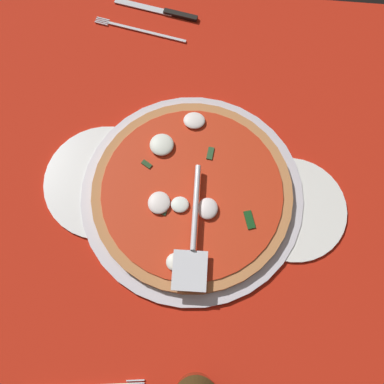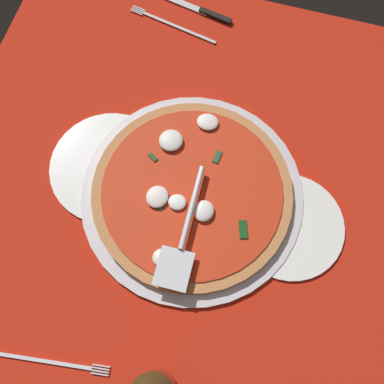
# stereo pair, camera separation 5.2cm
# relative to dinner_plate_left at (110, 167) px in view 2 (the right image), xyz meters

# --- Properties ---
(ground_plane) EXTENTS (1.01, 1.01, 0.01)m
(ground_plane) POSITION_rel_dinner_plate_left_xyz_m (0.18, -0.02, -0.01)
(ground_plane) COLOR red
(pizza_pan) EXTENTS (0.42, 0.42, 0.01)m
(pizza_pan) POSITION_rel_dinner_plate_left_xyz_m (0.17, -0.01, 0.00)
(pizza_pan) COLOR silver
(pizza_pan) RESTS_ON ground_plane
(dinner_plate_left) EXTENTS (0.23, 0.23, 0.01)m
(dinner_plate_left) POSITION_rel_dinner_plate_left_xyz_m (0.00, 0.00, 0.00)
(dinner_plate_left) COLOR silver
(dinner_plate_left) RESTS_ON ground_plane
(dinner_plate_right) EXTENTS (0.21, 0.21, 0.01)m
(dinner_plate_right) POSITION_rel_dinner_plate_left_xyz_m (0.36, -0.03, 0.00)
(dinner_plate_right) COLOR white
(dinner_plate_right) RESTS_ON ground_plane
(pizza) EXTENTS (0.38, 0.38, 0.03)m
(pizza) POSITION_rel_dinner_plate_left_xyz_m (0.17, -0.01, 0.02)
(pizza) COLOR #C17A45
(pizza) RESTS_ON pizza_pan
(pizza_server) EXTENTS (0.06, 0.23, 0.01)m
(pizza_server) POSITION_rel_dinner_plate_left_xyz_m (0.18, -0.10, 0.04)
(pizza_server) COLOR silver
(pizza_server) RESTS_ON pizza
(place_setting_near) EXTENTS (0.22, 0.14, 0.01)m
(place_setting_near) POSITION_rel_dinner_plate_left_xyz_m (0.01, -0.39, -0.00)
(place_setting_near) COLOR white
(place_setting_near) RESTS_ON ground_plane
(place_setting_far) EXTENTS (0.24, 0.18, 0.01)m
(place_setting_far) POSITION_rel_dinner_plate_left_xyz_m (0.05, 0.39, -0.00)
(place_setting_far) COLOR silver
(place_setting_far) RESTS_ON ground_plane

